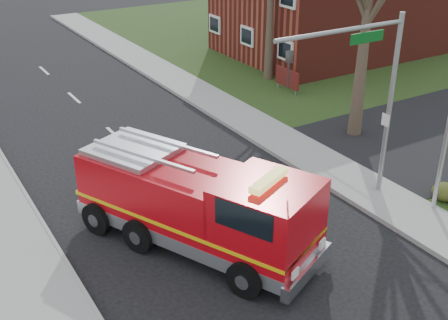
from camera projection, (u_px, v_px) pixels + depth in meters
ground at (261, 267)px, 17.21m from camera, size 120.00×120.00×0.00m
sidewalk_right at (403, 210)px, 20.09m from camera, size 2.40×80.00×0.15m
health_center_sign at (287, 78)px, 31.34m from camera, size 0.12×2.00×1.40m
traffic_signal_mast at (367, 79)px, 18.74m from camera, size 5.29×0.18×6.80m
fire_engine at (198, 206)px, 17.68m from camera, size 5.75×8.34×3.20m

